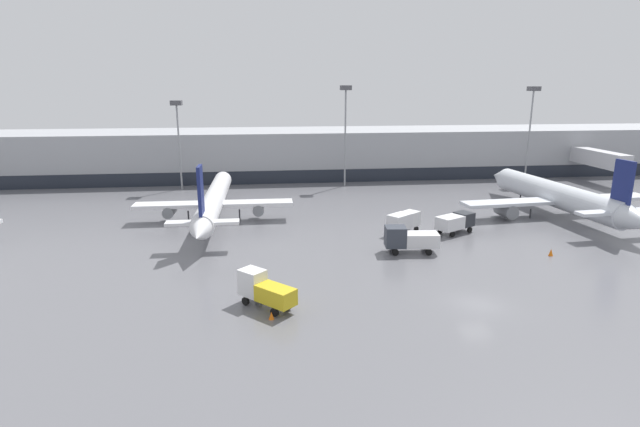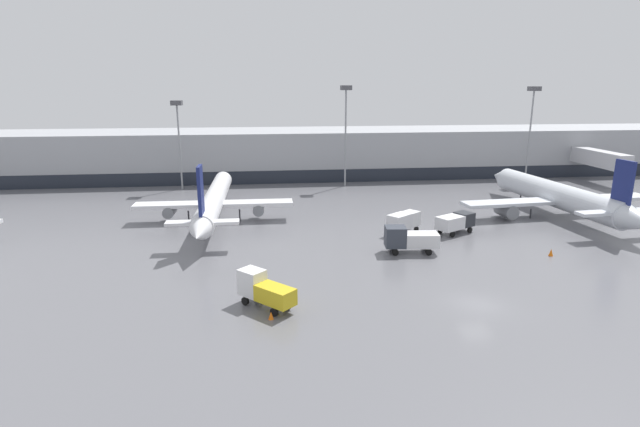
{
  "view_description": "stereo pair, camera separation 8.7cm",
  "coord_description": "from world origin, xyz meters",
  "px_view_note": "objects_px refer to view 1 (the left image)",
  "views": [
    {
      "loc": [
        -17.31,
        -35.89,
        17.4
      ],
      "look_at": [
        -10.63,
        19.69,
        3.0
      ],
      "focal_mm": 28.0,
      "sensor_mm": 36.0,
      "label": 1
    },
    {
      "loc": [
        -17.23,
        -35.9,
        17.4
      ],
      "look_at": [
        -10.63,
        19.69,
        3.0
      ],
      "focal_mm": 28.0,
      "sensor_mm": 36.0,
      "label": 2
    }
  ],
  "objects_px": {
    "apron_light_mast_0": "(177,118)",
    "apron_light_mast_3": "(346,107)",
    "traffic_cone_0": "(271,316)",
    "apron_light_mast_1": "(532,107)",
    "parked_jet_2": "(559,196)",
    "service_truck_1": "(404,221)",
    "parked_jet_1": "(214,200)",
    "service_truck_2": "(455,222)",
    "traffic_cone_3": "(551,252)",
    "service_truck_0": "(264,289)",
    "service_truck_3": "(409,239)"
  },
  "relations": [
    {
      "from": "apron_light_mast_0",
      "to": "apron_light_mast_3",
      "type": "relative_size",
      "value": 0.86
    },
    {
      "from": "traffic_cone_0",
      "to": "apron_light_mast_1",
      "type": "height_order",
      "value": "apron_light_mast_1"
    },
    {
      "from": "parked_jet_2",
      "to": "traffic_cone_0",
      "type": "relative_size",
      "value": 54.23
    },
    {
      "from": "service_truck_1",
      "to": "traffic_cone_0",
      "type": "distance_m",
      "value": 26.84
    },
    {
      "from": "parked_jet_1",
      "to": "service_truck_2",
      "type": "distance_m",
      "value": 30.82
    },
    {
      "from": "traffic_cone_0",
      "to": "traffic_cone_3",
      "type": "bearing_deg",
      "value": 20.85
    },
    {
      "from": "service_truck_0",
      "to": "traffic_cone_0",
      "type": "xyz_separation_m",
      "value": [
        0.48,
        -2.3,
        -1.22
      ]
    },
    {
      "from": "traffic_cone_0",
      "to": "service_truck_3",
      "type": "bearing_deg",
      "value": 43.08
    },
    {
      "from": "service_truck_0",
      "to": "apron_light_mast_1",
      "type": "distance_m",
      "value": 70.67
    },
    {
      "from": "apron_light_mast_0",
      "to": "apron_light_mast_1",
      "type": "height_order",
      "value": "apron_light_mast_1"
    },
    {
      "from": "service_truck_1",
      "to": "apron_light_mast_3",
      "type": "height_order",
      "value": "apron_light_mast_3"
    },
    {
      "from": "parked_jet_2",
      "to": "traffic_cone_3",
      "type": "distance_m",
      "value": 18.73
    },
    {
      "from": "parked_jet_2",
      "to": "apron_light_mast_0",
      "type": "distance_m",
      "value": 60.16
    },
    {
      "from": "service_truck_1",
      "to": "parked_jet_2",
      "type": "bearing_deg",
      "value": -24.36
    },
    {
      "from": "parked_jet_2",
      "to": "service_truck_0",
      "type": "bearing_deg",
      "value": 116.56
    },
    {
      "from": "service_truck_1",
      "to": "service_truck_3",
      "type": "xyz_separation_m",
      "value": [
        -1.41,
        -7.07,
        0.0
      ]
    },
    {
      "from": "service_truck_1",
      "to": "service_truck_3",
      "type": "relative_size",
      "value": 0.81
    },
    {
      "from": "service_truck_3",
      "to": "apron_light_mast_3",
      "type": "relative_size",
      "value": 0.33
    },
    {
      "from": "traffic_cone_0",
      "to": "traffic_cone_3",
      "type": "distance_m",
      "value": 31.69
    },
    {
      "from": "apron_light_mast_3",
      "to": "service_truck_1",
      "type": "bearing_deg",
      "value": -85.97
    },
    {
      "from": "service_truck_0",
      "to": "apron_light_mast_0",
      "type": "distance_m",
      "value": 52.41
    },
    {
      "from": "traffic_cone_3",
      "to": "parked_jet_1",
      "type": "bearing_deg",
      "value": 153.24
    },
    {
      "from": "parked_jet_1",
      "to": "service_truck_2",
      "type": "bearing_deg",
      "value": -106.4
    },
    {
      "from": "parked_jet_2",
      "to": "service_truck_1",
      "type": "height_order",
      "value": "parked_jet_2"
    },
    {
      "from": "parked_jet_1",
      "to": "traffic_cone_0",
      "type": "bearing_deg",
      "value": -166.42
    },
    {
      "from": "parked_jet_1",
      "to": "traffic_cone_0",
      "type": "distance_m",
      "value": 30.44
    },
    {
      "from": "parked_jet_1",
      "to": "traffic_cone_0",
      "type": "relative_size",
      "value": 56.46
    },
    {
      "from": "service_truck_2",
      "to": "apron_light_mast_1",
      "type": "xyz_separation_m",
      "value": [
        25.93,
        31.16,
        12.24
      ]
    },
    {
      "from": "traffic_cone_3",
      "to": "service_truck_0",
      "type": "bearing_deg",
      "value": -163.39
    },
    {
      "from": "traffic_cone_0",
      "to": "apron_light_mast_0",
      "type": "xyz_separation_m",
      "value": [
        -14.11,
        51.79,
        11.81
      ]
    },
    {
      "from": "traffic_cone_0",
      "to": "apron_light_mast_0",
      "type": "height_order",
      "value": "apron_light_mast_0"
    },
    {
      "from": "parked_jet_2",
      "to": "traffic_cone_0",
      "type": "xyz_separation_m",
      "value": [
        -39.81,
        -26.82,
        -2.42
      ]
    },
    {
      "from": "parked_jet_2",
      "to": "apron_light_mast_1",
      "type": "bearing_deg",
      "value": -24.32
    },
    {
      "from": "apron_light_mast_3",
      "to": "apron_light_mast_1",
      "type": "bearing_deg",
      "value": 0.68
    },
    {
      "from": "parked_jet_1",
      "to": "service_truck_2",
      "type": "xyz_separation_m",
      "value": [
        29.41,
        -9.11,
        -1.34
      ]
    },
    {
      "from": "parked_jet_1",
      "to": "traffic_cone_0",
      "type": "height_order",
      "value": "parked_jet_1"
    },
    {
      "from": "traffic_cone_0",
      "to": "apron_light_mast_1",
      "type": "relative_size",
      "value": 0.04
    },
    {
      "from": "service_truck_1",
      "to": "service_truck_2",
      "type": "relative_size",
      "value": 0.87
    },
    {
      "from": "service_truck_3",
      "to": "apron_light_mast_0",
      "type": "height_order",
      "value": "apron_light_mast_0"
    },
    {
      "from": "apron_light_mast_3",
      "to": "traffic_cone_3",
      "type": "bearing_deg",
      "value": -69.1
    },
    {
      "from": "parked_jet_1",
      "to": "apron_light_mast_3",
      "type": "height_order",
      "value": "apron_light_mast_3"
    },
    {
      "from": "service_truck_3",
      "to": "apron_light_mast_1",
      "type": "relative_size",
      "value": 0.34
    },
    {
      "from": "parked_jet_1",
      "to": "apron_light_mast_0",
      "type": "relative_size",
      "value": 2.31
    },
    {
      "from": "apron_light_mast_1",
      "to": "traffic_cone_3",
      "type": "bearing_deg",
      "value": -115.24
    },
    {
      "from": "service_truck_0",
      "to": "service_truck_3",
      "type": "distance_m",
      "value": 19.51
    },
    {
      "from": "traffic_cone_3",
      "to": "service_truck_2",
      "type": "bearing_deg",
      "value": 126.89
    },
    {
      "from": "parked_jet_1",
      "to": "apron_light_mast_3",
      "type": "bearing_deg",
      "value": -43.39
    },
    {
      "from": "service_truck_3",
      "to": "apron_light_mast_1",
      "type": "bearing_deg",
      "value": -125.84
    },
    {
      "from": "service_truck_1",
      "to": "apron_light_mast_1",
      "type": "relative_size",
      "value": 0.27
    },
    {
      "from": "parked_jet_2",
      "to": "apron_light_mast_0",
      "type": "xyz_separation_m",
      "value": [
        -53.92,
        24.98,
        9.39
      ]
    }
  ]
}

